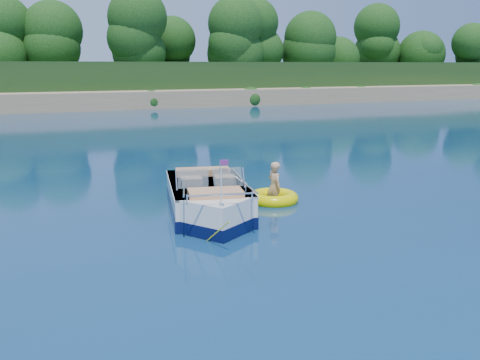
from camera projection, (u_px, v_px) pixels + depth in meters
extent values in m
plane|color=#0A2247|center=(233.00, 231.00, 12.19)|extent=(160.00, 160.00, 0.00)
cube|color=#8B7151|center=(67.00, 103.00, 46.26)|extent=(170.00, 8.00, 2.00)
cube|color=#183916|center=(46.00, 86.00, 70.44)|extent=(170.00, 56.00, 6.00)
cylinder|color=black|center=(60.00, 69.00, 49.27)|extent=(0.44, 0.44, 3.60)
sphere|color=black|center=(58.00, 31.00, 48.54)|extent=(5.94, 5.94, 5.94)
cylinder|color=black|center=(265.00, 74.00, 55.23)|extent=(0.44, 0.44, 2.60)
sphere|color=black|center=(265.00, 49.00, 54.71)|extent=(4.29, 4.29, 4.29)
cylinder|color=black|center=(460.00, 71.00, 67.25)|extent=(0.44, 0.44, 3.00)
sphere|color=black|center=(462.00, 47.00, 66.65)|extent=(4.95, 4.95, 4.95)
cube|color=white|center=(207.00, 201.00, 13.75)|extent=(2.60, 3.87, 0.98)
cube|color=white|center=(217.00, 219.00, 12.14)|extent=(1.83, 1.83, 0.98)
cube|color=#080D36|center=(208.00, 206.00, 13.78)|extent=(2.63, 3.91, 0.28)
cube|color=#080D36|center=(217.00, 225.00, 12.17)|extent=(1.87, 1.87, 0.28)
cube|color=tan|center=(206.00, 188.00, 13.97)|extent=(2.00, 2.75, 0.09)
cube|color=white|center=(207.00, 183.00, 13.66)|extent=(2.63, 3.87, 0.06)
cube|color=black|center=(199.00, 183.00, 15.61)|extent=(0.57, 0.43, 0.84)
cube|color=#8C9EA5|center=(193.00, 179.00, 12.89)|extent=(0.77, 0.49, 0.45)
cube|color=#8C9EA5|center=(228.00, 177.00, 13.04)|extent=(0.75, 0.30, 0.45)
cube|color=tan|center=(192.00, 185.00, 13.35)|extent=(0.61, 0.61, 0.38)
cube|color=tan|center=(225.00, 183.00, 13.50)|extent=(0.61, 0.61, 0.38)
cube|color=tan|center=(203.00, 175.00, 14.55)|extent=(1.54, 0.82, 0.36)
cube|color=tan|center=(215.00, 197.00, 12.21)|extent=(1.36, 0.95, 0.32)
cylinder|color=white|center=(221.00, 188.00, 11.27)|extent=(0.03, 0.03, 0.80)
cube|color=red|center=(224.00, 162.00, 12.95)|extent=(0.20, 0.06, 0.13)
cube|color=silver|center=(222.00, 205.00, 11.30)|extent=(0.10, 0.08, 0.05)
cylinder|color=#FAFF1B|center=(217.00, 232.00, 11.06)|extent=(0.16, 1.01, 0.72)
torus|color=#ECDF00|center=(273.00, 198.00, 14.80)|extent=(1.77, 1.77, 0.37)
torus|color=#AF0F08|center=(273.00, 198.00, 14.80)|extent=(1.46, 1.46, 0.12)
imported|color=tan|center=(274.00, 201.00, 14.83)|extent=(0.42, 0.82, 1.56)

